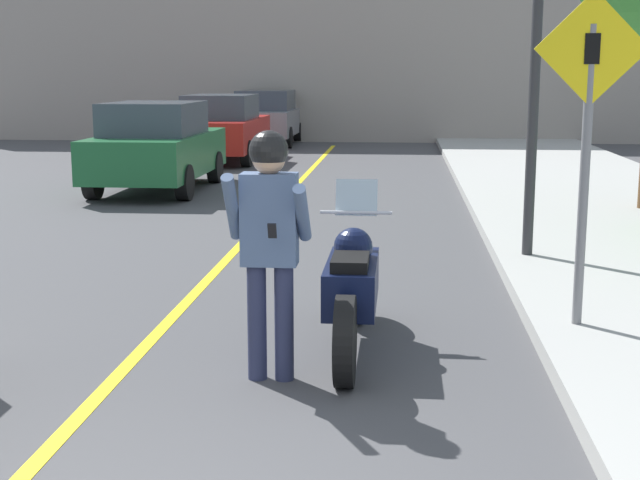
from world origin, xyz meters
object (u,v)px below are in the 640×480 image
at_px(traffic_light, 537,21).
at_px(parked_car_green, 157,146).
at_px(parked_car_red, 222,128).
at_px(crossing_sign, 587,128).
at_px(person_biker, 269,228).
at_px(parked_car_grey, 267,117).
at_px(motorcycle, 352,288).

height_order(traffic_light, parked_car_green, traffic_light).
relative_size(traffic_light, parked_car_red, 0.90).
height_order(crossing_sign, traffic_light, traffic_light).
distance_m(person_biker, parked_car_green, 10.98).
bearing_deg(person_biker, parked_car_red, 102.56).
distance_m(parked_car_green, parked_car_grey, 11.10).
relative_size(crossing_sign, parked_car_grey, 0.65).
xyz_separation_m(parked_car_red, parked_car_grey, (0.32, 5.39, 0.00)).
height_order(parked_car_green, parked_car_red, same).
bearing_deg(motorcycle, parked_car_green, 113.89).
distance_m(crossing_sign, parked_car_grey, 21.06).
bearing_deg(parked_car_red, crossing_sign, -68.04).
height_order(person_biker, parked_car_red, person_biker).
bearing_deg(crossing_sign, parked_car_green, 123.68).
relative_size(parked_car_green, parked_car_red, 1.00).
relative_size(parked_car_red, parked_car_grey, 1.00).
bearing_deg(crossing_sign, parked_car_grey, 105.66).
distance_m(motorcycle, crossing_sign, 2.29).
relative_size(motorcycle, person_biker, 1.29).
distance_m(traffic_light, parked_car_grey, 18.36).
distance_m(crossing_sign, traffic_light, 3.06).
height_order(person_biker, parked_car_green, person_biker).
distance_m(traffic_light, parked_car_red, 13.52).
xyz_separation_m(motorcycle, traffic_light, (1.85, 3.30, 2.26)).
distance_m(crossing_sign, parked_car_green, 11.05).
relative_size(traffic_light, parked_car_grey, 0.90).
relative_size(motorcycle, crossing_sign, 0.87).
bearing_deg(person_biker, traffic_light, 59.41).
height_order(motorcycle, traffic_light, traffic_light).
height_order(traffic_light, parked_car_grey, traffic_light).
distance_m(motorcycle, traffic_light, 4.41).
bearing_deg(person_biker, motorcycle, 54.33).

